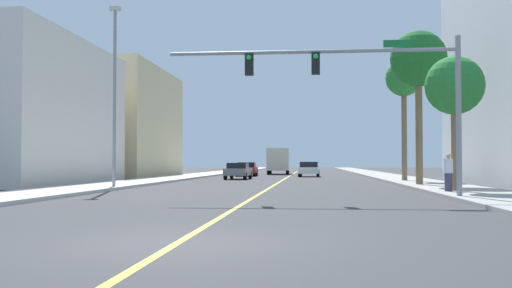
{
  "coord_description": "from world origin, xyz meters",
  "views": [
    {
      "loc": [
        2.31,
        -9.77,
        1.38
      ],
      "look_at": [
        -0.54,
        19.32,
        2.3
      ],
      "focal_mm": 40.78,
      "sensor_mm": 36.0,
      "label": 1
    }
  ],
  "objects_px": {
    "palm_near": "(455,87)",
    "pedestrian": "(448,173)",
    "delivery_truck": "(278,160)",
    "street_lamp": "(115,88)",
    "car_red": "(247,169)",
    "car_gray": "(238,171)",
    "traffic_signal_mast": "(362,79)",
    "palm_far": "(404,81)",
    "car_white": "(309,169)",
    "palm_mid": "(418,61)"
  },
  "relations": [
    {
      "from": "traffic_signal_mast",
      "to": "street_lamp",
      "type": "bearing_deg",
      "value": 150.61
    },
    {
      "from": "delivery_truck",
      "to": "palm_near",
      "type": "bearing_deg",
      "value": -77.44
    },
    {
      "from": "car_gray",
      "to": "palm_near",
      "type": "bearing_deg",
      "value": -57.73
    },
    {
      "from": "street_lamp",
      "to": "car_red",
      "type": "bearing_deg",
      "value": 82.64
    },
    {
      "from": "palm_near",
      "to": "palm_mid",
      "type": "distance_m",
      "value": 7.65
    },
    {
      "from": "palm_far",
      "to": "car_red",
      "type": "bearing_deg",
      "value": 127.74
    },
    {
      "from": "car_gray",
      "to": "delivery_truck",
      "type": "bearing_deg",
      "value": 85.84
    },
    {
      "from": "palm_near",
      "to": "pedestrian",
      "type": "xyz_separation_m",
      "value": [
        -0.43,
        -0.59,
        -3.72
      ]
    },
    {
      "from": "traffic_signal_mast",
      "to": "car_gray",
      "type": "bearing_deg",
      "value": 107.77
    },
    {
      "from": "car_white",
      "to": "car_red",
      "type": "distance_m",
      "value": 6.28
    },
    {
      "from": "palm_far",
      "to": "car_white",
      "type": "relative_size",
      "value": 2.11
    },
    {
      "from": "traffic_signal_mast",
      "to": "street_lamp",
      "type": "height_order",
      "value": "street_lamp"
    },
    {
      "from": "traffic_signal_mast",
      "to": "car_white",
      "type": "xyz_separation_m",
      "value": [
        -2.22,
        33.39,
        -3.79
      ]
    },
    {
      "from": "traffic_signal_mast",
      "to": "palm_far",
      "type": "distance_m",
      "value": 19.08
    },
    {
      "from": "delivery_truck",
      "to": "car_gray",
      "type": "bearing_deg",
      "value": -97.33
    },
    {
      "from": "delivery_truck",
      "to": "pedestrian",
      "type": "height_order",
      "value": "delivery_truck"
    },
    {
      "from": "street_lamp",
      "to": "car_gray",
      "type": "bearing_deg",
      "value": 77.16
    },
    {
      "from": "car_red",
      "to": "delivery_truck",
      "type": "relative_size",
      "value": 0.55
    },
    {
      "from": "palm_near",
      "to": "car_red",
      "type": "distance_m",
      "value": 33.64
    },
    {
      "from": "palm_far",
      "to": "car_white",
      "type": "bearing_deg",
      "value": 113.77
    },
    {
      "from": "car_gray",
      "to": "traffic_signal_mast",
      "type": "bearing_deg",
      "value": -70.44
    },
    {
      "from": "palm_far",
      "to": "pedestrian",
      "type": "height_order",
      "value": "palm_far"
    },
    {
      "from": "palm_near",
      "to": "car_red",
      "type": "height_order",
      "value": "palm_near"
    },
    {
      "from": "car_white",
      "to": "car_gray",
      "type": "bearing_deg",
      "value": -121.13
    },
    {
      "from": "car_white",
      "to": "car_red",
      "type": "xyz_separation_m",
      "value": [
        -6.11,
        1.45,
        -0.02
      ]
    },
    {
      "from": "street_lamp",
      "to": "delivery_truck",
      "type": "relative_size",
      "value": 1.28
    },
    {
      "from": "traffic_signal_mast",
      "to": "car_gray",
      "type": "relative_size",
      "value": 2.68
    },
    {
      "from": "car_white",
      "to": "palm_far",
      "type": "bearing_deg",
      "value": -64.5
    },
    {
      "from": "palm_far",
      "to": "car_white",
      "type": "xyz_separation_m",
      "value": [
        -6.6,
        14.98,
        -6.23
      ]
    },
    {
      "from": "palm_near",
      "to": "pedestrian",
      "type": "distance_m",
      "value": 3.79
    },
    {
      "from": "car_gray",
      "to": "car_white",
      "type": "distance_m",
      "value": 10.45
    },
    {
      "from": "street_lamp",
      "to": "pedestrian",
      "type": "height_order",
      "value": "street_lamp"
    },
    {
      "from": "street_lamp",
      "to": "delivery_truck",
      "type": "distance_m",
      "value": 38.55
    },
    {
      "from": "delivery_truck",
      "to": "street_lamp",
      "type": "bearing_deg",
      "value": -100.62
    },
    {
      "from": "traffic_signal_mast",
      "to": "car_gray",
      "type": "height_order",
      "value": "traffic_signal_mast"
    },
    {
      "from": "palm_near",
      "to": "car_white",
      "type": "xyz_separation_m",
      "value": [
        -6.52,
        29.48,
        -3.92
      ]
    },
    {
      "from": "car_gray",
      "to": "car_white",
      "type": "bearing_deg",
      "value": 58.93
    },
    {
      "from": "street_lamp",
      "to": "palm_far",
      "type": "relative_size",
      "value": 1.12
    },
    {
      "from": "street_lamp",
      "to": "delivery_truck",
      "type": "height_order",
      "value": "street_lamp"
    },
    {
      "from": "delivery_truck",
      "to": "pedestrian",
      "type": "bearing_deg",
      "value": -78.2
    },
    {
      "from": "traffic_signal_mast",
      "to": "car_red",
      "type": "relative_size",
      "value": 2.78
    },
    {
      "from": "car_gray",
      "to": "palm_far",
      "type": "bearing_deg",
      "value": -25.04
    },
    {
      "from": "delivery_truck",
      "to": "car_white",
      "type": "bearing_deg",
      "value": -73.68
    },
    {
      "from": "palm_near",
      "to": "pedestrian",
      "type": "relative_size",
      "value": 3.68
    },
    {
      "from": "street_lamp",
      "to": "palm_near",
      "type": "relative_size",
      "value": 1.58
    },
    {
      "from": "palm_near",
      "to": "car_gray",
      "type": "relative_size",
      "value": 1.43
    },
    {
      "from": "palm_near",
      "to": "delivery_truck",
      "type": "bearing_deg",
      "value": 103.94
    },
    {
      "from": "palm_mid",
      "to": "car_gray",
      "type": "xyz_separation_m",
      "value": [
        -11.95,
        13.45,
        -6.4
      ]
    },
    {
      "from": "car_gray",
      "to": "pedestrian",
      "type": "height_order",
      "value": "pedestrian"
    },
    {
      "from": "street_lamp",
      "to": "palm_near",
      "type": "xyz_separation_m",
      "value": [
        16.26,
        -2.83,
        -0.54
      ]
    }
  ]
}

